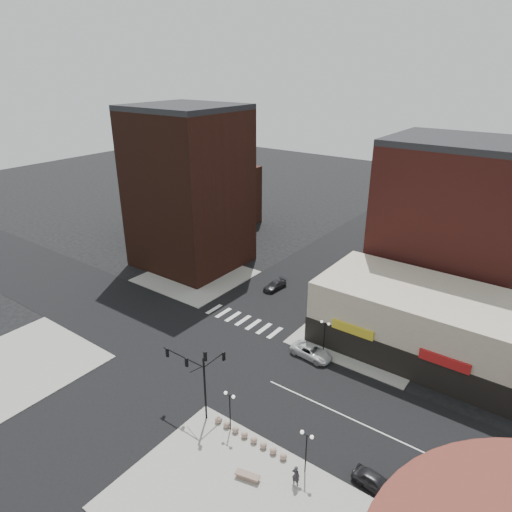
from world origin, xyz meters
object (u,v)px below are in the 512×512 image
Objects in this scene: dark_sedan_north at (275,285)px; street_lamp_ne at (325,329)px; dark_sedan_east at (376,482)px; street_lamp_se_b at (307,442)px; pedestrian at (296,475)px; white_suv at (312,352)px; traffic_signal at (199,371)px; street_lamp_se_a at (230,402)px; silver_sedan at (474,474)px; stone_bench at (248,476)px.

street_lamp_ne is at bearing -31.30° from dark_sedan_north.
street_lamp_ne is at bearing 48.90° from dark_sedan_east.
street_lamp_se_b reaches higher than pedestrian.
white_suv is 17.81m from pedestrian.
dark_sedan_east is at bearing 6.11° from traffic_signal.
street_lamp_se_b is at bearing 118.05° from dark_sedan_east.
street_lamp_se_a is at bearing -12.86° from pedestrian.
silver_sedan is 2.30× the size of stone_bench.
traffic_signal is 1.57× the size of silver_sedan.
silver_sedan is at bearing -25.23° from street_lamp_ne.
silver_sedan reaches higher than dark_sedan_north.
street_lamp_se_a is at bearing -93.58° from street_lamp_ne.
traffic_signal is at bearing 168.97° from white_suv.
street_lamp_ne is 0.84× the size of silver_sedan.
white_suv is at bearing -103.77° from silver_sedan.
pedestrian is at bearing -149.50° from white_suv.
street_lamp_se_a is at bearing -2.57° from traffic_signal.
white_suv is at bearing 53.80° from dark_sedan_east.
stone_bench is at bearing -36.54° from street_lamp_se_a.
silver_sedan is at bearing 20.61° from street_lamp_se_a.
stone_bench is at bearing -135.14° from street_lamp_se_b.
white_suv reaches higher than dark_sedan_north.
street_lamp_ne is at bearing -108.45° from silver_sedan.
street_lamp_ne is at bearing -70.26° from pedestrian.
pedestrian reaches higher than stone_bench.
dark_sedan_north is at bearing 109.20° from traffic_signal.
street_lamp_ne is 20.53m from silver_sedan.
street_lamp_ne is at bearing 113.63° from street_lamp_se_b.
stone_bench is (17.45, -29.71, -0.23)m from dark_sedan_north.
stone_bench is (-14.85, -10.71, -0.44)m from silver_sedan.
pedestrian reaches higher than dark_sedan_east.
pedestrian is (-11.42, -8.84, 0.25)m from silver_sedan.
dark_sedan_east is at bearing 8.53° from street_lamp_se_a.
dark_sedan_east is (17.10, 1.83, -4.30)m from traffic_signal.
stone_bench is (-3.41, -3.40, -2.91)m from street_lamp_se_b.
stone_bench is at bearing -79.53° from street_lamp_ne.
street_lamp_se_b is at bearing -46.25° from dark_sedan_north.
street_lamp_ne is 19.94m from stone_bench.
dark_sedan_north is at bearing 54.66° from dark_sedan_east.
street_lamp_ne is 19.01m from pedestrian.
traffic_signal is 10.17m from stone_bench.
street_lamp_se_b is 17.46m from street_lamp_ne.
silver_sedan is 37.48m from dark_sedan_north.
street_lamp_ne is at bearing 73.25° from traffic_signal.
street_lamp_se_a is 13.74m from dark_sedan_east.
silver_sedan reaches higher than white_suv.
street_lamp_se_a is 29.41m from dark_sedan_north.
traffic_signal reaches higher than street_lamp_se_b.
silver_sedan is 2.62× the size of pedestrian.
street_lamp_ne is (-7.00, 16.00, 0.00)m from street_lamp_se_b.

